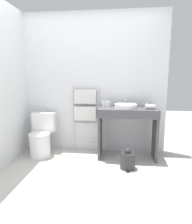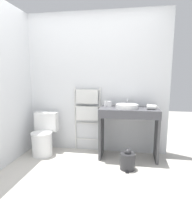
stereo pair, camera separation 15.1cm
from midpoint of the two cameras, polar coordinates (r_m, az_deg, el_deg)
The scene contains 12 objects.
ground_plane at distance 2.66m, azimuth -7.48°, elevation -21.16°, with size 12.00×12.00×0.00m, color beige.
wall_back at distance 3.67m, azimuth -2.39°, elevation 8.05°, with size 2.65×0.12×2.48m, color silver.
wall_side at distance 3.43m, azimuth -26.11°, elevation 6.87°, with size 0.12×2.04×2.48m, color silver.
toilet at distance 3.67m, azimuth -16.53°, elevation -7.14°, with size 0.41×0.49×0.74m.
towel_radiator at distance 3.62m, azimuth -4.29°, elevation 1.15°, with size 0.49×0.06×1.18m.
vanity_counter at distance 3.37m, azimuth 7.72°, elevation -3.52°, with size 0.96×0.49×0.86m.
sink_basin at distance 3.30m, azimuth 7.17°, elevation 1.74°, with size 0.37×0.37×0.07m.
faucet at distance 3.49m, azimuth 7.18°, elevation 3.03°, with size 0.02×0.10×0.13m.
cup_near_wall at distance 3.48m, azimuth 1.16°, elevation 2.43°, with size 0.07×0.07×0.10m.
cup_near_edge at distance 3.41m, azimuth 2.23°, elevation 2.28°, with size 0.07×0.07×0.10m.
hair_dryer at distance 3.29m, azimuth 13.98°, elevation 1.53°, with size 0.19×0.17×0.08m.
trash_bin at distance 3.12m, azimuth 7.60°, elevation -13.41°, with size 0.23×0.26×0.32m.
Camera 1 is at (0.51, -2.20, 1.38)m, focal length 32.00 mm.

